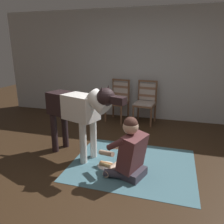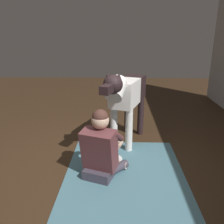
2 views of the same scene
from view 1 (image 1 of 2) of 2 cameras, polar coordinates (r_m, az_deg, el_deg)
The scene contains 8 objects.
ground_plane at distance 3.20m, azimuth 2.01°, elevation -16.38°, with size 13.30×13.30×0.00m, color #372516.
back_wall at distance 5.45m, azimuth 9.61°, elevation 11.78°, with size 7.68×0.10×2.60m, color #B6B7B9.
area_rug at distance 3.49m, azimuth 5.33°, elevation -13.30°, with size 1.85×1.49×0.01m, color slate.
dining_chair_left_of_pair at distance 5.34m, azimuth 1.73°, elevation 3.66°, with size 0.54×0.54×0.98m.
dining_chair_right_of_pair at distance 5.22m, azimuth 8.75°, elevation 3.16°, with size 0.51×0.51×0.98m.
person_sitting_on_floor at distance 3.07m, azimuth 4.47°, elevation -10.31°, with size 0.71×0.60×0.86m.
large_dog at distance 3.45m, azimuth -8.80°, elevation 0.69°, with size 1.55×0.69×1.23m.
hot_dog_on_plate at distance 3.43m, azimuth -1.54°, elevation -13.46°, with size 0.26×0.26×0.06m.
Camera 1 is at (0.65, -2.60, 1.75)m, focal length 35.34 mm.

